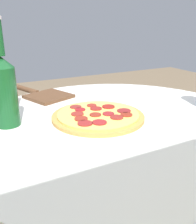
{
  "coord_description": "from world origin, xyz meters",
  "views": [
    {
      "loc": [
        0.39,
        0.6,
        1.06
      ],
      "look_at": [
        0.05,
        -0.05,
        0.79
      ],
      "focal_mm": 40.0,
      "sensor_mm": 36.0,
      "label": 1
    }
  ],
  "objects": [
    {
      "name": "table",
      "position": [
        0.0,
        0.0,
        0.57
      ],
      "size": [
        0.94,
        0.94,
        0.77
      ],
      "color": "silver",
      "rests_on": "ground_plane"
    },
    {
      "name": "beer_bottle",
      "position": [
        0.31,
        -0.12,
        0.88
      ],
      "size": [
        0.07,
        0.07,
        0.3
      ],
      "color": "#144C23",
      "rests_on": "table"
    },
    {
      "name": "pizza",
      "position": [
        0.05,
        -0.05,
        0.78
      ],
      "size": [
        0.29,
        0.29,
        0.02
      ],
      "color": "#C68E47",
      "rests_on": "table"
    },
    {
      "name": "pizza_paddle",
      "position": [
        0.14,
        -0.36,
        0.78
      ],
      "size": [
        0.19,
        0.32,
        0.02
      ],
      "rotation": [
        0.0,
        0.0,
        -1.21
      ],
      "color": "brown",
      "rests_on": "table"
    }
  ]
}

